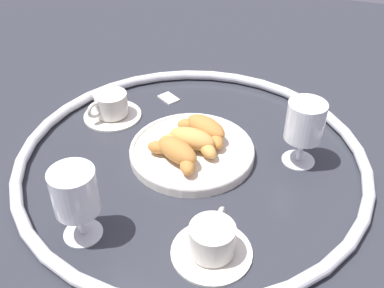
{
  "coord_description": "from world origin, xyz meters",
  "views": [
    {
      "loc": [
        -0.25,
        0.68,
        0.6
      ],
      "look_at": [
        0.01,
        -0.02,
        0.03
      ],
      "focal_mm": 42.32,
      "sensor_mm": 36.0,
      "label": 1
    }
  ],
  "objects_px": {
    "pastry_plate": "(192,151)",
    "sugar_packet": "(169,97)",
    "croissant_small": "(191,140)",
    "juice_glass_right": "(75,194)",
    "coffee_cup_far": "(111,107)",
    "croissant_large": "(205,129)",
    "coffee_cup_near": "(212,242)",
    "croissant_extra": "(176,152)",
    "juice_glass_left": "(305,124)"
  },
  "relations": [
    {
      "from": "coffee_cup_near",
      "to": "coffee_cup_far",
      "type": "xyz_separation_m",
      "value": [
        0.35,
        -0.31,
        0.0
      ]
    },
    {
      "from": "pastry_plate",
      "to": "croissant_extra",
      "type": "relative_size",
      "value": 2.12
    },
    {
      "from": "croissant_small",
      "to": "coffee_cup_near",
      "type": "bearing_deg",
      "value": 117.38
    },
    {
      "from": "coffee_cup_near",
      "to": "juice_glass_right",
      "type": "height_order",
      "value": "juice_glass_right"
    },
    {
      "from": "coffee_cup_near",
      "to": "sugar_packet",
      "type": "height_order",
      "value": "coffee_cup_near"
    },
    {
      "from": "juice_glass_left",
      "to": "juice_glass_right",
      "type": "height_order",
      "value": "same"
    },
    {
      "from": "coffee_cup_far",
      "to": "sugar_packet",
      "type": "xyz_separation_m",
      "value": [
        -0.1,
        -0.12,
        -0.02
      ]
    },
    {
      "from": "croissant_small",
      "to": "juice_glass_right",
      "type": "xyz_separation_m",
      "value": [
        0.1,
        0.27,
        0.05
      ]
    },
    {
      "from": "juice_glass_left",
      "to": "juice_glass_right",
      "type": "distance_m",
      "value": 0.46
    },
    {
      "from": "croissant_extra",
      "to": "sugar_packet",
      "type": "height_order",
      "value": "croissant_extra"
    },
    {
      "from": "croissant_small",
      "to": "sugar_packet",
      "type": "relative_size",
      "value": 2.73
    },
    {
      "from": "croissant_extra",
      "to": "coffee_cup_near",
      "type": "height_order",
      "value": "croissant_extra"
    },
    {
      "from": "coffee_cup_far",
      "to": "juice_glass_left",
      "type": "height_order",
      "value": "juice_glass_left"
    },
    {
      "from": "croissant_extra",
      "to": "juice_glass_left",
      "type": "height_order",
      "value": "juice_glass_left"
    },
    {
      "from": "croissant_large",
      "to": "juice_glass_right",
      "type": "bearing_deg",
      "value": 69.6
    },
    {
      "from": "juice_glass_left",
      "to": "croissant_small",
      "type": "bearing_deg",
      "value": 15.95
    },
    {
      "from": "pastry_plate",
      "to": "sugar_packet",
      "type": "distance_m",
      "value": 0.24
    },
    {
      "from": "croissant_extra",
      "to": "sugar_packet",
      "type": "distance_m",
      "value": 0.27
    },
    {
      "from": "croissant_extra",
      "to": "coffee_cup_near",
      "type": "distance_m",
      "value": 0.23
    },
    {
      "from": "sugar_packet",
      "to": "pastry_plate",
      "type": "bearing_deg",
      "value": 156.4
    },
    {
      "from": "croissant_large",
      "to": "croissant_small",
      "type": "relative_size",
      "value": 0.91
    },
    {
      "from": "croissant_large",
      "to": "juice_glass_left",
      "type": "relative_size",
      "value": 0.89
    },
    {
      "from": "croissant_extra",
      "to": "juice_glass_left",
      "type": "bearing_deg",
      "value": -154.64
    },
    {
      "from": "pastry_plate",
      "to": "croissant_extra",
      "type": "height_order",
      "value": "croissant_extra"
    },
    {
      "from": "sugar_packet",
      "to": "coffee_cup_far",
      "type": "bearing_deg",
      "value": 83.16
    },
    {
      "from": "coffee_cup_near",
      "to": "croissant_large",
      "type": "bearing_deg",
      "value": -69.18
    },
    {
      "from": "pastry_plate",
      "to": "juice_glass_right",
      "type": "distance_m",
      "value": 0.3
    },
    {
      "from": "croissant_small",
      "to": "coffee_cup_near",
      "type": "relative_size",
      "value": 1.0
    },
    {
      "from": "croissant_large",
      "to": "croissant_extra",
      "type": "distance_m",
      "value": 0.1
    },
    {
      "from": "croissant_extra",
      "to": "croissant_small",
      "type": "bearing_deg",
      "value": -107.81
    },
    {
      "from": "pastry_plate",
      "to": "coffee_cup_far",
      "type": "height_order",
      "value": "coffee_cup_far"
    },
    {
      "from": "coffee_cup_near",
      "to": "juice_glass_right",
      "type": "distance_m",
      "value": 0.23
    },
    {
      "from": "pastry_plate",
      "to": "sugar_packet",
      "type": "height_order",
      "value": "pastry_plate"
    },
    {
      "from": "croissant_large",
      "to": "coffee_cup_near",
      "type": "height_order",
      "value": "croissant_large"
    },
    {
      "from": "coffee_cup_near",
      "to": "juice_glass_left",
      "type": "xyz_separation_m",
      "value": [
        -0.1,
        -0.29,
        0.07
      ]
    },
    {
      "from": "pastry_plate",
      "to": "coffee_cup_far",
      "type": "bearing_deg",
      "value": -18.27
    },
    {
      "from": "pastry_plate",
      "to": "juice_glass_left",
      "type": "height_order",
      "value": "juice_glass_left"
    },
    {
      "from": "juice_glass_left",
      "to": "sugar_packet",
      "type": "height_order",
      "value": "juice_glass_left"
    },
    {
      "from": "croissant_small",
      "to": "juice_glass_right",
      "type": "bearing_deg",
      "value": 68.7
    },
    {
      "from": "croissant_large",
      "to": "coffee_cup_far",
      "type": "relative_size",
      "value": 0.91
    },
    {
      "from": "croissant_small",
      "to": "coffee_cup_far",
      "type": "distance_m",
      "value": 0.24
    },
    {
      "from": "croissant_small",
      "to": "juice_glass_right",
      "type": "relative_size",
      "value": 0.97
    },
    {
      "from": "croissant_large",
      "to": "pastry_plate",
      "type": "bearing_deg",
      "value": 74.03
    },
    {
      "from": "coffee_cup_far",
      "to": "juice_glass_right",
      "type": "distance_m",
      "value": 0.37
    },
    {
      "from": "coffee_cup_near",
      "to": "pastry_plate",
      "type": "bearing_deg",
      "value": -63.0
    },
    {
      "from": "croissant_extra",
      "to": "coffee_cup_far",
      "type": "bearing_deg",
      "value": -30.67
    },
    {
      "from": "juice_glass_left",
      "to": "sugar_packet",
      "type": "bearing_deg",
      "value": -21.44
    },
    {
      "from": "croissant_small",
      "to": "juice_glass_left",
      "type": "relative_size",
      "value": 0.97
    },
    {
      "from": "coffee_cup_far",
      "to": "croissant_small",
      "type": "bearing_deg",
      "value": 160.99
    },
    {
      "from": "coffee_cup_far",
      "to": "coffee_cup_near",
      "type": "bearing_deg",
      "value": 138.43
    }
  ]
}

